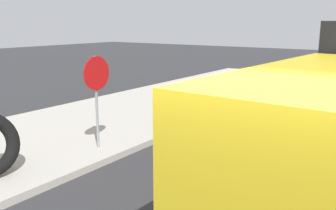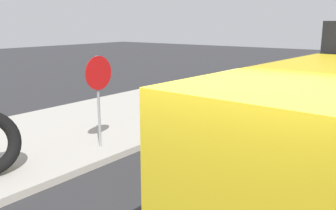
# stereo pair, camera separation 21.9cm
# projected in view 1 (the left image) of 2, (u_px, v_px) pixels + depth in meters

# --- Properties ---
(stop_sign) EXTENTS (0.76, 0.08, 2.10)m
(stop_sign) POSITION_uv_depth(u_px,v_px,m) (97.00, 85.00, 8.21)
(stop_sign) COLOR gray
(stop_sign) RESTS_ON sidewalk_curb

